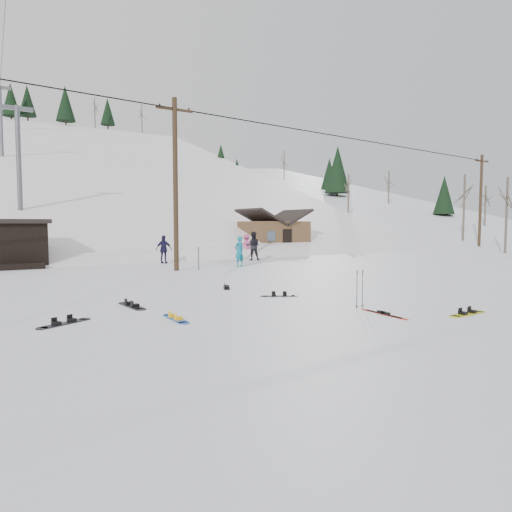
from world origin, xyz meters
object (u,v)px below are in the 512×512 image
cabin (274,235)px  hero_skis (384,314)px  utility_pole (175,182)px  hero_snowboard (176,318)px

cabin → hero_skis: bearing=-117.8°
utility_pole → hero_skis: (0.28, -14.13, -4.66)m
cabin → hero_snowboard: bearing=-129.3°
utility_pole → cabin: (13.00, 10.00, -3.20)m
hero_snowboard → hero_skis: 5.59m
utility_pole → cabin: bearing=37.6°
utility_pole → hero_snowboard: size_ratio=6.30×
utility_pole → hero_snowboard: utility_pole is taller
utility_pole → hero_skis: bearing=-88.9°
hero_snowboard → cabin: bearing=-38.2°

